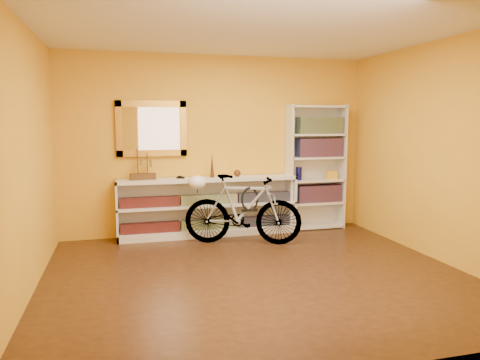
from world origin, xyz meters
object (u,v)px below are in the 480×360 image
object	(u,v)px
bookcase	(316,167)
bicycle	(243,209)
console_unit	(209,207)
helmet	(197,182)

from	to	relation	value
bookcase	bicycle	world-z (taller)	bookcase
console_unit	bicycle	world-z (taller)	bicycle
bicycle	console_unit	bearing A→B (deg)	51.65
helmet	bicycle	bearing A→B (deg)	-19.88
bookcase	console_unit	bearing A→B (deg)	-179.15
bookcase	bicycle	distance (m)	1.53
bicycle	bookcase	bearing A→B (deg)	-45.76
bicycle	helmet	distance (m)	0.71
bookcase	helmet	world-z (taller)	bookcase
console_unit	bookcase	bearing A→B (deg)	0.85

